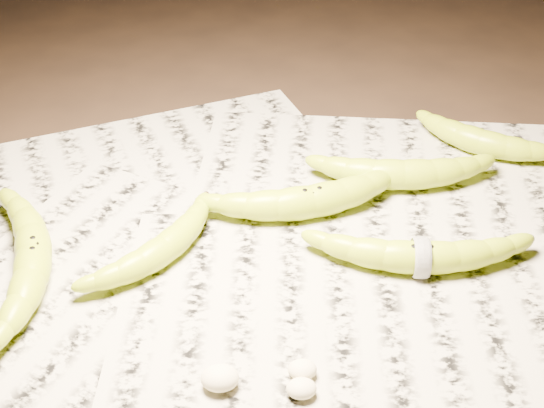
{
  "coord_description": "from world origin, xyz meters",
  "views": [
    {
      "loc": [
        -0.04,
        -0.65,
        0.54
      ],
      "look_at": [
        -0.02,
        0.02,
        0.05
      ],
      "focal_mm": 50.0,
      "sensor_mm": 36.0,
      "label": 1
    }
  ],
  "objects_px": {
    "banana_center": "(311,199)",
    "banana_upper_a": "(403,172)",
    "banana_left_b": "(163,246)",
    "banana_left_a": "(33,254)",
    "banana_upper_b": "(482,139)",
    "banana_taped": "(421,255)"
  },
  "relations": [
    {
      "from": "banana_left_b",
      "to": "banana_upper_b",
      "type": "relative_size",
      "value": 1.01
    },
    {
      "from": "banana_left_a",
      "to": "banana_center",
      "type": "bearing_deg",
      "value": -84.57
    },
    {
      "from": "banana_taped",
      "to": "banana_left_b",
      "type": "bearing_deg",
      "value": 178.53
    },
    {
      "from": "banana_center",
      "to": "banana_upper_a",
      "type": "height_order",
      "value": "banana_center"
    },
    {
      "from": "banana_left_a",
      "to": "banana_upper_b",
      "type": "height_order",
      "value": "banana_left_a"
    },
    {
      "from": "banana_left_b",
      "to": "banana_taped",
      "type": "distance_m",
      "value": 0.27
    },
    {
      "from": "banana_taped",
      "to": "banana_upper_a",
      "type": "bearing_deg",
      "value": 90.7
    },
    {
      "from": "banana_left_b",
      "to": "banana_center",
      "type": "height_order",
      "value": "banana_center"
    },
    {
      "from": "banana_left_b",
      "to": "banana_taped",
      "type": "height_order",
      "value": "banana_taped"
    },
    {
      "from": "banana_left_a",
      "to": "banana_left_b",
      "type": "relative_size",
      "value": 1.29
    },
    {
      "from": "banana_left_b",
      "to": "banana_center",
      "type": "bearing_deg",
      "value": -25.46
    },
    {
      "from": "banana_left_a",
      "to": "banana_left_b",
      "type": "height_order",
      "value": "banana_left_a"
    },
    {
      "from": "banana_center",
      "to": "banana_upper_a",
      "type": "xyz_separation_m",
      "value": [
        0.12,
        0.05,
        -0.0
      ]
    },
    {
      "from": "banana_left_b",
      "to": "banana_center",
      "type": "xyz_separation_m",
      "value": [
        0.17,
        0.08,
        0.0
      ]
    },
    {
      "from": "banana_left_b",
      "to": "banana_upper_a",
      "type": "relative_size",
      "value": 0.87
    },
    {
      "from": "banana_left_a",
      "to": "banana_taped",
      "type": "relative_size",
      "value": 1.02
    },
    {
      "from": "banana_left_a",
      "to": "banana_upper_a",
      "type": "xyz_separation_m",
      "value": [
        0.42,
        0.14,
        -0.0
      ]
    },
    {
      "from": "banana_left_b",
      "to": "banana_center",
      "type": "distance_m",
      "value": 0.18
    },
    {
      "from": "banana_upper_a",
      "to": "banana_upper_b",
      "type": "distance_m",
      "value": 0.14
    },
    {
      "from": "banana_center",
      "to": "banana_left_a",
      "type": "bearing_deg",
      "value": -177.15
    },
    {
      "from": "banana_left_b",
      "to": "banana_upper_a",
      "type": "height_order",
      "value": "banana_upper_a"
    },
    {
      "from": "banana_left_b",
      "to": "banana_upper_a",
      "type": "bearing_deg",
      "value": -25.67
    }
  ]
}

